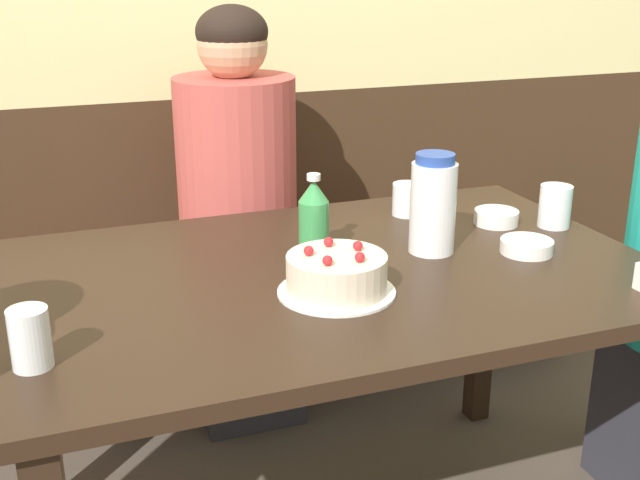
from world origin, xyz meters
TOP-DOWN VIEW (x-y plane):
  - bench_seat at (0.00, 0.83)m, footprint 2.27×0.38m
  - dining_table at (0.00, 0.00)m, footprint 1.36×0.90m
  - birthday_cake at (-0.05, -0.12)m, footprint 0.24×0.24m
  - water_pitcher at (0.24, 0.02)m, footprint 0.10×0.10m
  - soju_bottle at (-0.02, 0.10)m, footprint 0.07×0.07m
  - bowl_soup_white at (0.48, 0.14)m, footprint 0.11×0.11m
  - bowl_rice_small at (0.43, -0.06)m, footprint 0.12×0.12m
  - glass_water_tall at (-0.62, -0.23)m, footprint 0.07×0.07m
  - glass_tumbler_short at (0.31, 0.29)m, footprint 0.08×0.08m
  - glass_shot_small at (0.60, 0.07)m, footprint 0.08×0.08m
  - person_grey_tee at (-0.03, 0.71)m, footprint 0.35×0.35m

SIDE VIEW (x-z plane):
  - bench_seat at x=0.00m, z-range 0.00..0.46m
  - person_grey_tee at x=-0.03m, z-range -0.02..1.23m
  - dining_table at x=0.00m, z-range 0.28..1.01m
  - bowl_rice_small at x=0.43m, z-range 0.73..0.76m
  - bowl_soup_white at x=0.48m, z-range 0.73..0.77m
  - birthday_cake at x=-0.05m, z-range 0.72..0.82m
  - glass_tumbler_short at x=0.31m, z-range 0.73..0.82m
  - glass_water_tall at x=-0.62m, z-range 0.73..0.84m
  - glass_shot_small at x=0.60m, z-range 0.73..0.84m
  - soju_bottle at x=-0.02m, z-range 0.73..0.91m
  - water_pitcher at x=0.24m, z-range 0.73..0.96m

